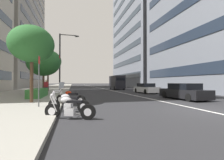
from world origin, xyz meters
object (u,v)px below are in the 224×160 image
at_px(motorcycle_far_end_row, 68,104).
at_px(motorcycle_mid_row, 69,109).
at_px(delivery_van_ahead, 117,82).
at_px(street_tree_near_plaza_corner, 48,61).
at_px(car_mid_block_traffic, 184,92).
at_px(pedestrian_on_plaza, 46,87).
at_px(car_approaching_light, 146,88).
at_px(street_lamp_with_banners, 63,57).
at_px(street_tree_by_lamp_post, 44,62).
at_px(street_tree_far_plaza, 32,44).
at_px(motorcycle_under_tarp, 70,98).
at_px(parking_sign_by_curb, 39,76).

bearing_deg(motorcycle_far_end_row, motorcycle_mid_row, 119.43).
height_order(delivery_van_ahead, street_tree_near_plaza_corner, street_tree_near_plaza_corner).
height_order(car_mid_block_traffic, pedestrian_on_plaza, pedestrian_on_plaza).
bearing_deg(street_tree_near_plaza_corner, car_approaching_light, -113.04).
bearing_deg(motorcycle_mid_row, motorcycle_far_end_row, -65.13).
height_order(motorcycle_mid_row, car_mid_block_traffic, car_mid_block_traffic).
distance_m(delivery_van_ahead, street_lamp_with_banners, 15.24).
relative_size(motorcycle_mid_row, car_mid_block_traffic, 0.42).
distance_m(car_mid_block_traffic, car_approaching_light, 7.98).
distance_m(motorcycle_far_end_row, street_lamp_with_banners, 14.04).
height_order(street_tree_by_lamp_post, street_tree_near_plaza_corner, street_tree_near_plaza_corner).
bearing_deg(street_lamp_with_banners, street_tree_far_plaza, 172.18).
distance_m(motorcycle_mid_row, street_tree_near_plaza_corner, 19.74).
xyz_separation_m(motorcycle_under_tarp, street_lamp_with_banners, (10.82, 1.08, 4.31)).
height_order(street_lamp_with_banners, pedestrian_on_plaza, street_lamp_with_banners).
xyz_separation_m(motorcycle_under_tarp, car_mid_block_traffic, (1.27, -9.54, 0.20)).
bearing_deg(motorcycle_far_end_row, street_tree_far_plaza, -27.66).
distance_m(motorcycle_mid_row, delivery_van_ahead, 27.23).
relative_size(car_mid_block_traffic, street_tree_far_plaza, 0.93).
distance_m(motorcycle_under_tarp, car_mid_block_traffic, 9.63).
relative_size(motorcycle_mid_row, street_lamp_with_banners, 0.26).
relative_size(motorcycle_mid_row, motorcycle_far_end_row, 0.99).
relative_size(car_approaching_light, parking_sign_by_curb, 1.54).
distance_m(street_tree_far_plaza, street_tree_by_lamp_post, 8.10).
bearing_deg(street_tree_by_lamp_post, pedestrian_on_plaza, -156.14).
height_order(delivery_van_ahead, street_tree_far_plaza, street_tree_far_plaza).
distance_m(motorcycle_far_end_row, street_tree_by_lamp_post, 12.20).
height_order(motorcycle_mid_row, street_tree_near_plaza_corner, street_tree_near_plaza_corner).
bearing_deg(street_tree_far_plaza, motorcycle_under_tarp, -107.38).
height_order(motorcycle_mid_row, parking_sign_by_curb, parking_sign_by_curb).
distance_m(parking_sign_by_curb, pedestrian_on_plaza, 9.24).
bearing_deg(street_tree_by_lamp_post, car_approaching_light, -88.24).
xyz_separation_m(motorcycle_under_tarp, delivery_van_ahead, (21.59, -9.20, 1.06)).
distance_m(street_tree_far_plaza, street_tree_near_plaza_corner, 14.20).
height_order(car_mid_block_traffic, delivery_van_ahead, delivery_van_ahead).
bearing_deg(motorcycle_mid_row, street_lamp_with_banners, -64.35).
bearing_deg(street_tree_near_plaza_corner, pedestrian_on_plaza, -173.30).
bearing_deg(motorcycle_under_tarp, motorcycle_far_end_row, 126.41).
bearing_deg(car_mid_block_traffic, street_tree_near_plaza_corner, 41.37).
height_order(motorcycle_under_tarp, street_lamp_with_banners, street_lamp_with_banners).
bearing_deg(motorcycle_under_tarp, car_approaching_light, -99.33).
bearing_deg(delivery_van_ahead, motorcycle_far_end_row, 159.31).
xyz_separation_m(street_tree_far_plaza, street_tree_by_lamp_post, (8.07, 0.61, -0.22)).
relative_size(car_mid_block_traffic, car_approaching_light, 1.11).
bearing_deg(car_approaching_light, street_lamp_with_banners, 79.10).
distance_m(car_approaching_light, pedestrian_on_plaza, 12.59).
bearing_deg(delivery_van_ahead, car_mid_block_traffic, -178.70).
relative_size(motorcycle_under_tarp, car_mid_block_traffic, 0.39).
xyz_separation_m(delivery_van_ahead, pedestrian_on_plaza, (-13.75, 11.83, -0.55)).
height_order(street_lamp_with_banners, street_tree_by_lamp_post, street_lamp_with_banners).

